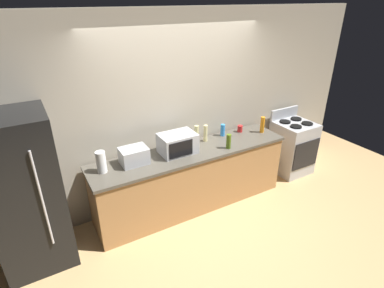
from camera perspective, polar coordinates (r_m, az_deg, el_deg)
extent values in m
plane|color=tan|center=(4.40, 2.68, -13.82)|extent=(8.00, 8.00, 0.00)
cube|color=#B2A893|center=(4.34, -2.72, 6.22)|extent=(6.40, 0.10, 2.70)
cube|color=#B27F4C|center=(4.42, 0.00, -6.66)|extent=(2.80, 0.60, 0.86)
cube|color=#514C42|center=(4.20, 0.00, -1.47)|extent=(2.84, 0.64, 0.04)
cube|color=black|center=(3.76, -28.55, -8.22)|extent=(0.72, 0.70, 1.80)
cylinder|color=silver|center=(3.38, -26.15, -9.46)|extent=(0.02, 0.02, 1.10)
cube|color=#B7BABF|center=(5.56, 18.18, -0.61)|extent=(0.60, 0.60, 0.90)
cube|color=black|center=(5.39, 20.50, -1.86)|extent=(0.55, 0.02, 0.48)
cube|color=#B7BABF|center=(5.52, 16.85, 5.54)|extent=(0.60, 0.04, 0.18)
cylinder|color=black|center=(5.21, 18.84, 3.11)|extent=(0.18, 0.18, 0.02)
cylinder|color=black|center=(5.40, 20.70, 3.60)|extent=(0.18, 0.18, 0.02)
cylinder|color=black|center=(5.36, 16.97, 4.00)|extent=(0.18, 0.18, 0.02)
cylinder|color=black|center=(5.54, 18.86, 4.45)|extent=(0.18, 0.18, 0.02)
cube|color=#B7BABF|center=(4.08, -2.70, 0.12)|extent=(0.48, 0.34, 0.27)
cube|color=black|center=(3.93, -2.05, -0.97)|extent=(0.34, 0.01, 0.21)
cube|color=#B7BABF|center=(3.90, -10.77, -2.18)|extent=(0.34, 0.26, 0.21)
cylinder|color=white|center=(3.78, -16.58, -3.25)|extent=(0.12, 0.12, 0.27)
cylinder|color=#338CE5|center=(4.62, 5.75, 2.60)|extent=(0.07, 0.07, 0.18)
cylinder|color=orange|center=(4.83, 13.00, 3.52)|extent=(0.07, 0.07, 0.25)
cylinder|color=beige|center=(4.27, 0.84, 1.56)|extent=(0.06, 0.06, 0.30)
cylinder|color=#4C6B19|center=(4.24, 6.85, 0.49)|extent=(0.07, 0.07, 0.21)
cylinder|color=beige|center=(4.41, 2.53, 2.02)|extent=(0.06, 0.06, 0.25)
cylinder|color=red|center=(4.81, 8.94, 2.84)|extent=(0.08, 0.08, 0.10)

